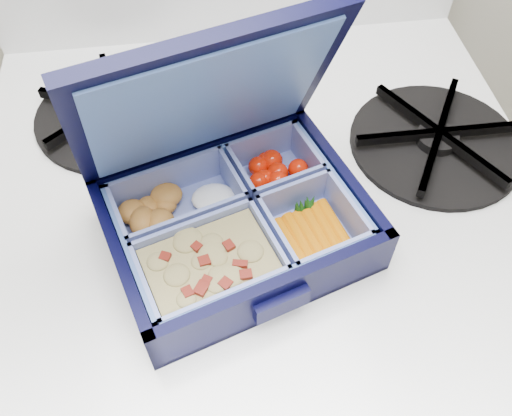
{
  "coord_description": "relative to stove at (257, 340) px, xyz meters",
  "views": [
    {
      "loc": [
        -0.18,
        1.31,
        1.31
      ],
      "look_at": [
        -0.14,
        1.61,
        0.91
      ],
      "focal_mm": 38.0,
      "sensor_mm": 36.0,
      "label": 1
    }
  ],
  "objects": [
    {
      "name": "stove",
      "position": [
        0.0,
        0.0,
        0.0
      ],
      "size": [
        0.59,
        0.59,
        0.88
      ],
      "primitive_type": null,
      "color": "white",
      "rests_on": "floor"
    },
    {
      "name": "bento_box",
      "position": [
        -0.03,
        -0.09,
        0.47
      ],
      "size": [
        0.27,
        0.24,
        0.05
      ],
      "primitive_type": null,
      "rotation": [
        0.0,
        0.0,
        0.31
      ],
      "color": "black",
      "rests_on": "stove"
    },
    {
      "name": "burner_grate",
      "position": [
        0.2,
        0.01,
        0.45
      ],
      "size": [
        0.19,
        0.19,
        0.03
      ],
      "primitive_type": "cylinder",
      "rotation": [
        0.0,
        0.0,
        -0.01
      ],
      "color": "black",
      "rests_on": "stove"
    },
    {
      "name": "burner_grate_rear",
      "position": [
        -0.15,
        0.1,
        0.45
      ],
      "size": [
        0.23,
        0.23,
        0.02
      ],
      "primitive_type": "cylinder",
      "rotation": [
        0.0,
        0.0,
        -0.37
      ],
      "color": "black",
      "rests_on": "stove"
    },
    {
      "name": "fork",
      "position": [
        0.04,
        0.07,
        0.44
      ],
      "size": [
        0.12,
        0.19,
        0.01
      ],
      "primitive_type": null,
      "rotation": [
        0.0,
        0.0,
        -0.51
      ],
      "color": "silver",
      "rests_on": "stove"
    }
  ]
}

